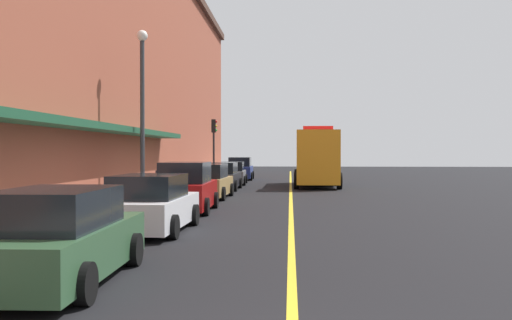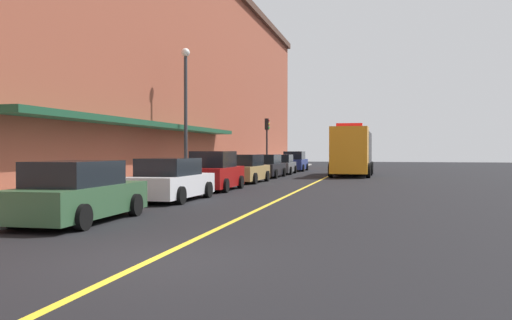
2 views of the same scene
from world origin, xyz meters
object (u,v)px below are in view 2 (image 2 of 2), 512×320
(parked_car_0, at_px, (79,193))
(parking_meter_1, at_px, (197,167))
(parking_meter_0, at_px, (270,160))
(street_lamp_left, at_px, (186,101))
(traffic_light_near, at_px, (267,135))
(parked_car_5, at_px, (282,165))
(parked_car_3, at_px, (246,169))
(parked_car_2, at_px, (215,172))
(utility_truck, at_px, (352,152))
(parked_car_1, at_px, (171,180))
(parked_car_4, at_px, (266,167))
(parked_car_6, at_px, (295,162))

(parked_car_0, bearing_deg, parking_meter_1, 4.66)
(parking_meter_0, relative_size, street_lamp_left, 0.19)
(street_lamp_left, height_order, traffic_light_near, street_lamp_left)
(parked_car_5, height_order, parking_meter_1, parked_car_5)
(parked_car_3, bearing_deg, parked_car_2, -177.56)
(street_lamp_left, distance_m, traffic_light_near, 16.84)
(parked_car_2, height_order, utility_truck, utility_truck)
(parking_meter_1, bearing_deg, parked_car_2, -50.21)
(parked_car_1, bearing_deg, parked_car_3, 1.51)
(street_lamp_left, bearing_deg, parked_car_2, -39.29)
(parked_car_3, bearing_deg, parked_car_4, 2.60)
(parked_car_2, relative_size, parked_car_6, 0.91)
(parked_car_1, xyz_separation_m, street_lamp_left, (-2.05, 7.04, 3.64))
(parked_car_3, bearing_deg, parked_car_6, 1.88)
(parked_car_1, distance_m, parked_car_2, 5.34)
(parking_meter_0, bearing_deg, parked_car_1, -86.72)
(parked_car_0, distance_m, utility_truck, 28.50)
(parked_car_3, xyz_separation_m, parked_car_4, (-0.09, 6.14, -0.02))
(parked_car_3, xyz_separation_m, street_lamp_left, (-2.00, -4.56, 3.63))
(parking_meter_0, bearing_deg, parked_car_5, -54.98)
(parked_car_3, distance_m, parked_car_6, 18.29)
(parking_meter_0, bearing_deg, parked_car_2, -85.75)
(traffic_light_near, bearing_deg, parked_car_5, -21.78)
(parked_car_3, distance_m, parking_meter_0, 13.73)
(parked_car_0, xyz_separation_m, parked_car_6, (-0.05, 36.19, 0.07))
(parked_car_2, xyz_separation_m, parked_car_6, (-0.12, 24.55, -0.03))
(traffic_light_near, bearing_deg, parking_meter_1, -90.21)
(parked_car_6, bearing_deg, traffic_light_near, 166.76)
(parked_car_6, relative_size, traffic_light_near, 1.13)
(parked_car_2, distance_m, traffic_light_near, 18.68)
(utility_truck, distance_m, traffic_light_near, 7.40)
(parked_car_5, xyz_separation_m, traffic_light_near, (-1.31, 0.52, 2.42))
(utility_truck, relative_size, parking_meter_1, 6.46)
(parked_car_4, height_order, traffic_light_near, traffic_light_near)
(parked_car_5, relative_size, parked_car_6, 0.99)
(traffic_light_near, bearing_deg, parked_car_1, -86.68)
(parked_car_4, relative_size, traffic_light_near, 1.10)
(parked_car_6, xyz_separation_m, traffic_light_near, (-1.30, -6.06, 2.32))
(utility_truck, bearing_deg, parked_car_6, -144.98)
(parked_car_3, xyz_separation_m, traffic_light_near, (-1.34, 12.23, 2.38))
(traffic_light_near, bearing_deg, parked_car_3, -83.73)
(parked_car_2, bearing_deg, parked_car_1, 178.98)
(parked_car_1, height_order, parked_car_6, parked_car_6)
(parked_car_2, xyz_separation_m, utility_truck, (5.51, 16.28, 0.92))
(parked_car_1, distance_m, utility_truck, 22.34)
(parked_car_3, bearing_deg, parking_meter_0, 7.62)
(parked_car_6, distance_m, parking_meter_0, 4.83)
(utility_truck, relative_size, parking_meter_0, 6.46)
(parked_car_1, bearing_deg, parked_car_0, -178.98)
(parked_car_2, relative_size, parking_meter_1, 3.34)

